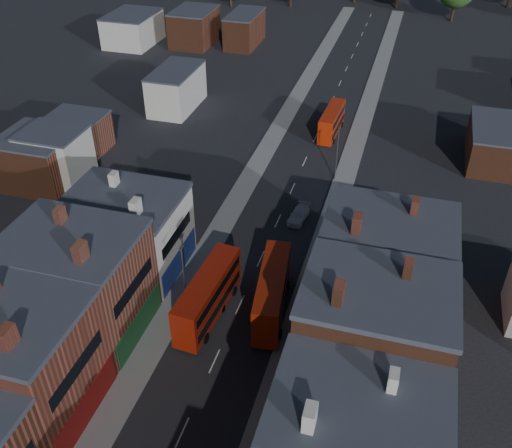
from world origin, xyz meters
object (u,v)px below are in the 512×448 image
Objects in this scene: bus_1 at (272,292)px; car_3 at (299,215)px; bus_0 at (208,295)px; bus_2 at (332,121)px; car_2 at (218,297)px.

bus_1 is 2.46× the size of car_3.
bus_1 is at bearing 24.70° from bus_0.
bus_0 is 2.45× the size of car_3.
bus_2 is 24.95m from car_3.
bus_1 reaches higher than car_3.
bus_0 is 2.93m from car_2.
car_3 is (0.31, -24.89, -1.62)m from bus_2.
bus_2 is (-1.32, 41.92, -0.34)m from bus_1.
bus_0 is 1.16× the size of bus_2.
bus_1 is at bearing -85.56° from bus_2.
bus_0 is at bearing -98.67° from car_3.
bus_0 reaches higher than bus_2.
bus_1 is at bearing -3.51° from car_2.
bus_1 is 2.56× the size of car_2.
bus_0 is 6.50m from bus_1.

